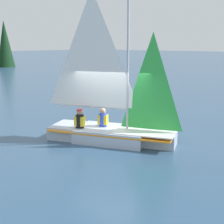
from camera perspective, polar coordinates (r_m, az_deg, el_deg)
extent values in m
plane|color=#2D4C6B|center=(11.37, 0.00, -5.32)|extent=(260.00, 260.00, 0.00)
cube|color=#B2BCCC|center=(11.30, 0.00, -4.16)|extent=(2.42, 2.91, 0.48)
cube|color=#B2BCCC|center=(10.89, 8.87, -4.95)|extent=(1.20, 1.30, 0.48)
cube|color=#B2BCCC|center=(11.96, -8.06, -3.35)|extent=(1.64, 1.48, 0.48)
cube|color=orange|center=(11.26, 0.00, -3.41)|extent=(3.19, 4.70, 0.05)
cube|color=silver|center=(10.91, 6.22, -3.42)|extent=(2.13, 2.44, 0.04)
cylinder|color=#B7B7BC|center=(10.68, 2.92, 9.61)|extent=(0.08, 0.08, 4.93)
cylinder|color=#B7B7BC|center=(11.31, -3.51, 0.99)|extent=(1.07, 2.42, 0.07)
pyramid|color=white|center=(11.09, -3.66, 11.40)|extent=(1.01, 2.29, 4.03)
pyramid|color=green|center=(10.54, 7.34, 5.50)|extent=(0.64, 1.43, 3.27)
cube|color=black|center=(12.24, -10.47, -3.42)|extent=(0.06, 0.09, 0.34)
cube|color=black|center=(11.59, -1.67, -3.79)|extent=(0.33, 0.35, 0.45)
cylinder|color=blue|center=(11.47, -1.68, -1.51)|extent=(0.39, 0.39, 0.50)
cube|color=yellow|center=(11.46, -1.69, -1.39)|extent=(0.37, 0.41, 0.35)
sphere|color=tan|center=(11.39, -1.70, 0.19)|extent=(0.22, 0.22, 0.22)
cube|color=black|center=(11.44, -5.85, -4.08)|extent=(0.33, 0.35, 0.45)
cylinder|color=black|center=(11.32, -5.91, -1.77)|extent=(0.39, 0.39, 0.50)
cube|color=yellow|center=(11.31, -5.91, -1.65)|extent=(0.37, 0.41, 0.35)
sphere|color=#A87A56|center=(11.24, -5.95, -0.04)|extent=(0.22, 0.22, 0.22)
cylinder|color=red|center=(11.22, -5.96, 0.37)|extent=(0.27, 0.27, 0.06)
cone|color=#143319|center=(50.27, -19.00, 11.71)|extent=(2.63, 2.63, 6.85)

